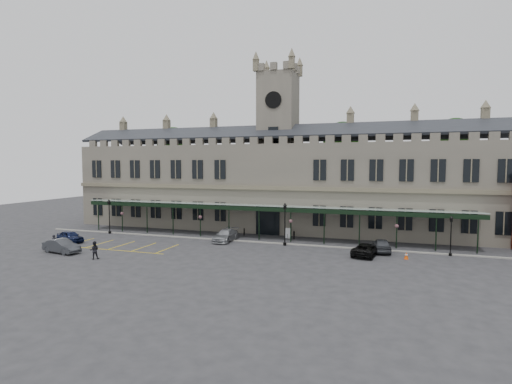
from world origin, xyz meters
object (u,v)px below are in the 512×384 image
(lamp_post_left, at_px, (109,213))
(car_right_a, at_px, (382,245))
(station_building, at_px, (278,184))
(traffic_cone, at_px, (406,256))
(person_b, at_px, (94,250))
(sign_board, at_px, (288,233))
(car_left_b, at_px, (62,246))
(car_van, at_px, (366,249))
(clock_tower, at_px, (278,137))
(lamp_post_right, at_px, (451,232))
(car_left_a, at_px, (70,237))
(lamp_post_mid, at_px, (285,220))
(car_taxi, at_px, (226,235))
(person_a, at_px, (54,243))

(lamp_post_left, bearing_deg, car_right_a, -0.46)
(station_building, distance_m, traffic_cone, 22.56)
(person_b, bearing_deg, sign_board, -168.39)
(sign_board, bearing_deg, car_right_a, -8.51)
(car_left_b, xyz_separation_m, car_van, (30.50, 8.73, -0.08))
(clock_tower, bearing_deg, car_left_b, -128.19)
(lamp_post_left, height_order, lamp_post_right, lamp_post_left)
(clock_tower, bearing_deg, lamp_post_left, -152.02)
(car_left_b, height_order, person_b, person_b)
(car_left_a, height_order, car_van, car_left_a)
(clock_tower, relative_size, person_b, 13.98)
(person_b, bearing_deg, lamp_post_mid, -178.34)
(traffic_cone, relative_size, car_left_b, 0.16)
(clock_tower, distance_m, traffic_cone, 25.24)
(car_left_b, distance_m, car_van, 31.72)
(clock_tower, bearing_deg, car_taxi, -108.13)
(clock_tower, distance_m, car_left_b, 30.90)
(clock_tower, xyz_separation_m, car_taxi, (-3.58, -10.93, -12.41))
(traffic_cone, height_order, car_left_b, car_left_b)
(station_building, bearing_deg, lamp_post_right, -26.98)
(lamp_post_left, distance_m, lamp_post_mid, 24.33)
(person_a, xyz_separation_m, person_b, (6.90, -1.93, 0.05))
(car_van, bearing_deg, person_b, 32.71)
(lamp_post_left, distance_m, car_taxi, 17.02)
(lamp_post_right, height_order, car_taxi, lamp_post_right)
(clock_tower, bearing_deg, car_left_a, -140.45)
(lamp_post_left, relative_size, car_left_b, 1.06)
(lamp_post_left, bearing_deg, lamp_post_right, 0.03)
(lamp_post_left, xyz_separation_m, car_right_a, (34.94, -0.28, -2.02))
(sign_board, bearing_deg, person_b, -119.98)
(station_building, relative_size, lamp_post_mid, 12.14)
(lamp_post_mid, bearing_deg, car_left_b, -152.46)
(clock_tower, height_order, traffic_cone, clock_tower)
(station_building, height_order, lamp_post_left, station_building)
(lamp_post_right, distance_m, person_a, 41.77)
(clock_tower, distance_m, car_taxi, 16.92)
(car_taxi, bearing_deg, person_b, -124.97)
(lamp_post_right, xyz_separation_m, car_right_a, (-6.69, -0.30, -1.72))
(lamp_post_mid, xyz_separation_m, car_taxi, (-7.44, 0.18, -2.22))
(station_building, relative_size, sign_board, 45.75)
(station_building, bearing_deg, car_van, -45.94)
(lamp_post_left, bearing_deg, station_building, 27.79)
(lamp_post_right, height_order, person_a, lamp_post_right)
(lamp_post_mid, distance_m, sign_board, 4.99)
(traffic_cone, distance_m, car_taxi, 20.62)
(sign_board, xyz_separation_m, car_van, (9.89, -6.78, 0.01))
(person_a, distance_m, person_b, 7.16)
(sign_board, xyz_separation_m, car_left_b, (-20.61, -15.50, 0.08))
(car_left_b, height_order, car_taxi, car_left_b)
(car_left_a, distance_m, car_left_b, 6.02)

